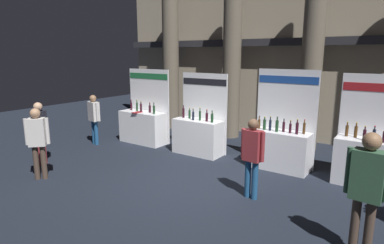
{
  "coord_description": "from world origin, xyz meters",
  "views": [
    {
      "loc": [
        3.89,
        -5.58,
        2.85
      ],
      "look_at": [
        -0.48,
        0.7,
        1.23
      ],
      "focal_mm": 30.3,
      "sensor_mm": 36.0,
      "label": 1
    }
  ],
  "objects_px": {
    "visitor_4": "(37,138)",
    "exhibitor_booth_1": "(199,133)",
    "exhibitor_booth_3": "(377,159)",
    "visitor_5": "(367,184)",
    "exhibitor_booth_2": "(280,145)",
    "visitor_3": "(94,115)",
    "visitor_0": "(252,153)",
    "exhibitor_booth_0": "(144,124)",
    "visitor_1": "(40,128)"
  },
  "relations": [
    {
      "from": "visitor_0",
      "to": "visitor_4",
      "type": "bearing_deg",
      "value": 30.63
    },
    {
      "from": "visitor_0",
      "to": "visitor_5",
      "type": "bearing_deg",
      "value": 164.49
    },
    {
      "from": "exhibitor_booth_3",
      "to": "visitor_5",
      "type": "xyz_separation_m",
      "value": [
        0.11,
        -2.95,
        0.49
      ]
    },
    {
      "from": "exhibitor_booth_0",
      "to": "exhibitor_booth_2",
      "type": "xyz_separation_m",
      "value": [
        4.5,
        0.13,
        -0.0
      ]
    },
    {
      "from": "exhibitor_booth_3",
      "to": "visitor_4",
      "type": "relative_size",
      "value": 1.46
    },
    {
      "from": "exhibitor_booth_0",
      "to": "visitor_5",
      "type": "relative_size",
      "value": 1.29
    },
    {
      "from": "exhibitor_booth_0",
      "to": "visitor_4",
      "type": "bearing_deg",
      "value": -86.63
    },
    {
      "from": "exhibitor_booth_2",
      "to": "visitor_5",
      "type": "bearing_deg",
      "value": -52.53
    },
    {
      "from": "exhibitor_booth_2",
      "to": "visitor_0",
      "type": "distance_m",
      "value": 2.03
    },
    {
      "from": "visitor_5",
      "to": "exhibitor_booth_2",
      "type": "bearing_deg",
      "value": -47.1
    },
    {
      "from": "visitor_0",
      "to": "visitor_1",
      "type": "distance_m",
      "value": 5.47
    },
    {
      "from": "exhibitor_booth_2",
      "to": "exhibitor_booth_3",
      "type": "xyz_separation_m",
      "value": [
        2.11,
        0.05,
        0.02
      ]
    },
    {
      "from": "exhibitor_booth_0",
      "to": "exhibitor_booth_1",
      "type": "bearing_deg",
      "value": 0.28
    },
    {
      "from": "exhibitor_booth_1",
      "to": "visitor_4",
      "type": "xyz_separation_m",
      "value": [
        -1.91,
        -3.71,
        0.39
      ]
    },
    {
      "from": "visitor_5",
      "to": "visitor_0",
      "type": "bearing_deg",
      "value": -18.15
    },
    {
      "from": "exhibitor_booth_0",
      "to": "visitor_0",
      "type": "distance_m",
      "value": 5.01
    },
    {
      "from": "exhibitor_booth_2",
      "to": "exhibitor_booth_3",
      "type": "height_order",
      "value": "exhibitor_booth_2"
    },
    {
      "from": "visitor_1",
      "to": "visitor_4",
      "type": "bearing_deg",
      "value": -154.17
    },
    {
      "from": "exhibitor_booth_0",
      "to": "exhibitor_booth_3",
      "type": "distance_m",
      "value": 6.62
    },
    {
      "from": "exhibitor_booth_0",
      "to": "exhibitor_booth_2",
      "type": "distance_m",
      "value": 4.5
    },
    {
      "from": "visitor_1",
      "to": "visitor_5",
      "type": "xyz_separation_m",
      "value": [
        7.41,
        0.33,
        0.14
      ]
    },
    {
      "from": "exhibitor_booth_0",
      "to": "visitor_4",
      "type": "relative_size",
      "value": 1.42
    },
    {
      "from": "visitor_4",
      "to": "exhibitor_booth_1",
      "type": "bearing_deg",
      "value": 17.17
    },
    {
      "from": "visitor_3",
      "to": "visitor_1",
      "type": "bearing_deg",
      "value": -64.7
    },
    {
      "from": "visitor_3",
      "to": "visitor_5",
      "type": "height_order",
      "value": "visitor_5"
    },
    {
      "from": "exhibitor_booth_0",
      "to": "visitor_1",
      "type": "distance_m",
      "value": 3.2
    },
    {
      "from": "visitor_3",
      "to": "visitor_0",
      "type": "bearing_deg",
      "value": 5.11
    },
    {
      "from": "exhibitor_booth_1",
      "to": "visitor_5",
      "type": "xyz_separation_m",
      "value": [
        4.6,
        -2.78,
        0.51
      ]
    },
    {
      "from": "exhibitor_booth_0",
      "to": "exhibitor_booth_1",
      "type": "distance_m",
      "value": 2.13
    },
    {
      "from": "exhibitor_booth_3",
      "to": "visitor_5",
      "type": "height_order",
      "value": "exhibitor_booth_3"
    },
    {
      "from": "visitor_1",
      "to": "visitor_0",
      "type": "bearing_deg",
      "value": -107.8
    },
    {
      "from": "exhibitor_booth_0",
      "to": "visitor_0",
      "type": "bearing_deg",
      "value": -21.85
    },
    {
      "from": "visitor_3",
      "to": "visitor_4",
      "type": "relative_size",
      "value": 0.96
    },
    {
      "from": "exhibitor_booth_1",
      "to": "exhibitor_booth_2",
      "type": "xyz_separation_m",
      "value": [
        2.37,
        0.12,
        0.01
      ]
    },
    {
      "from": "exhibitor_booth_2",
      "to": "exhibitor_booth_3",
      "type": "bearing_deg",
      "value": 1.29
    },
    {
      "from": "exhibitor_booth_2",
      "to": "visitor_3",
      "type": "bearing_deg",
      "value": -168.13
    },
    {
      "from": "exhibitor_booth_1",
      "to": "visitor_3",
      "type": "xyz_separation_m",
      "value": [
        -3.26,
        -1.06,
        0.34
      ]
    },
    {
      "from": "exhibitor_booth_2",
      "to": "visitor_1",
      "type": "distance_m",
      "value": 6.13
    },
    {
      "from": "exhibitor_booth_0",
      "to": "visitor_1",
      "type": "xyz_separation_m",
      "value": [
        -0.69,
        -3.1,
        0.36
      ]
    },
    {
      "from": "exhibitor_booth_0",
      "to": "visitor_4",
      "type": "height_order",
      "value": "exhibitor_booth_0"
    },
    {
      "from": "exhibitor_booth_0",
      "to": "visitor_5",
      "type": "bearing_deg",
      "value": -22.39
    },
    {
      "from": "exhibitor_booth_1",
      "to": "visitor_4",
      "type": "distance_m",
      "value": 4.19
    },
    {
      "from": "exhibitor_booth_2",
      "to": "visitor_3",
      "type": "relative_size",
      "value": 1.56
    },
    {
      "from": "exhibitor_booth_1",
      "to": "exhibitor_booth_3",
      "type": "distance_m",
      "value": 4.49
    },
    {
      "from": "exhibitor_booth_0",
      "to": "visitor_3",
      "type": "relative_size",
      "value": 1.49
    },
    {
      "from": "visitor_5",
      "to": "exhibitor_booth_3",
      "type": "bearing_deg",
      "value": -82.38
    },
    {
      "from": "exhibitor_booth_0",
      "to": "visitor_0",
      "type": "relative_size",
      "value": 1.45
    },
    {
      "from": "visitor_4",
      "to": "visitor_1",
      "type": "bearing_deg",
      "value": 101.3
    },
    {
      "from": "visitor_1",
      "to": "visitor_3",
      "type": "xyz_separation_m",
      "value": [
        -0.44,
        2.05,
        -0.03
      ]
    },
    {
      "from": "exhibitor_booth_3",
      "to": "visitor_4",
      "type": "xyz_separation_m",
      "value": [
        -6.4,
        -3.88,
        0.36
      ]
    }
  ]
}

